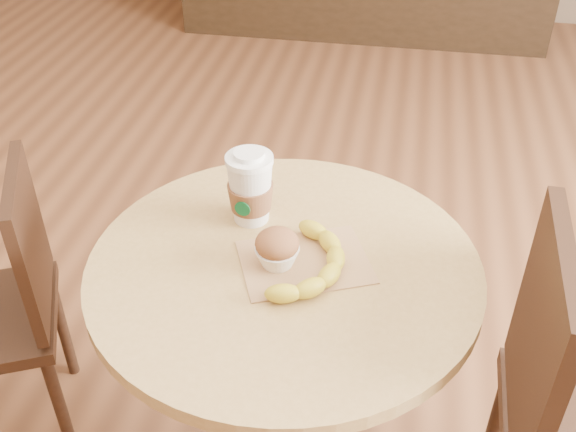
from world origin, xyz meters
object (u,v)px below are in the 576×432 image
object	(u,v)px
coffee_cup	(250,190)
chair_left	(3,304)
cafe_table	(285,335)
muffin	(277,248)
banana	(314,262)

from	to	relation	value
coffee_cup	chair_left	bearing A→B (deg)	-169.17
cafe_table	muffin	bearing A→B (deg)	-136.07
cafe_table	muffin	xyz separation A→B (m)	(-0.01, -0.01, 0.24)
chair_left	coffee_cup	xyz separation A→B (m)	(0.63, 0.04, 0.39)
muffin	chair_left	bearing A→B (deg)	172.23
chair_left	coffee_cup	world-z (taller)	coffee_cup
cafe_table	coffee_cup	bearing A→B (deg)	126.58
coffee_cup	banana	xyz separation A→B (m)	(0.15, -0.14, -0.05)
muffin	cafe_table	bearing A→B (deg)	43.93
coffee_cup	banana	distance (m)	0.21
coffee_cup	muffin	size ratio (longest dim) A/B	1.88
coffee_cup	muffin	xyz separation A→B (m)	(0.08, -0.14, -0.03)
chair_left	banana	world-z (taller)	same
coffee_cup	muffin	bearing A→B (deg)	-51.81
chair_left	coffee_cup	size ratio (longest dim) A/B	4.93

